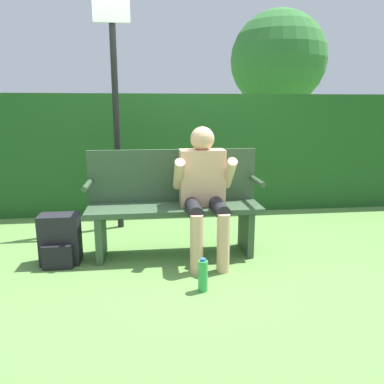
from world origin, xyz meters
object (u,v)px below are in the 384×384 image
person_seated (204,186)px  signpost (116,104)px  parked_car (43,127)px  backpack (60,241)px  park_bench (174,202)px  tree (278,61)px  water_bottle (203,276)px

person_seated → signpost: 1.49m
parked_car → backpack: bearing=-87.8°
person_seated → signpost: (-0.84, 0.99, 0.73)m
backpack → signpost: bearing=65.1°
person_seated → backpack: (-1.30, -0.02, -0.47)m
person_seated → park_bench: bearing=152.0°
park_bench → backpack: bearing=-171.5°
park_bench → signpost: signpost is taller
park_bench → person_seated: person_seated is taller
person_seated → parked_car: parked_car is taller
parked_car → tree: (7.24, -6.94, 1.84)m
park_bench → water_bottle: 0.92m
backpack → water_bottle: 1.38m
park_bench → person_seated: bearing=-28.0°
tree → signpost: bearing=-126.7°
park_bench → water_bottle: (0.15, -0.83, -0.38)m
person_seated → tree: bearing=65.1°
person_seated → parked_car: 13.37m
park_bench → backpack: (-1.04, -0.16, -0.29)m
park_bench → parked_car: parked_car is taller
person_seated → tree: 6.42m
backpack → signpost: 1.63m
park_bench → tree: tree is taller
tree → parked_car: bearing=136.2°
park_bench → signpost: (-0.57, 0.85, 0.91)m
park_bench → person_seated: 0.35m
backpack → parked_car: bearing=104.9°
person_seated → water_bottle: (-0.11, -0.69, -0.56)m
water_bottle → tree: 7.23m
person_seated → tree: (2.60, 5.60, 1.77)m
backpack → water_bottle: backpack is taller
park_bench → tree: 6.46m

